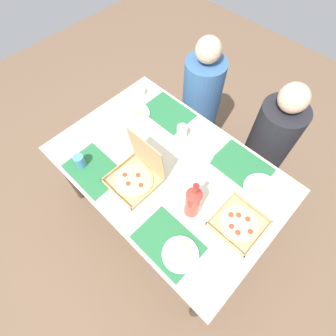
# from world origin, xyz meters

# --- Properties ---
(ground_plane) EXTENTS (6.00, 6.00, 0.00)m
(ground_plane) POSITION_xyz_m (0.00, 0.00, 0.00)
(ground_plane) COLOR brown
(dining_table) EXTENTS (1.49, 0.99, 0.76)m
(dining_table) POSITION_xyz_m (0.00, 0.00, 0.65)
(dining_table) COLOR #3F3328
(dining_table) RESTS_ON ground_plane
(placemat_near_left) EXTENTS (0.36, 0.26, 0.00)m
(placemat_near_left) POSITION_xyz_m (-0.33, -0.34, 0.76)
(placemat_near_left) COLOR #236638
(placemat_near_left) RESTS_ON dining_table
(placemat_near_right) EXTENTS (0.36, 0.26, 0.00)m
(placemat_near_right) POSITION_xyz_m (0.33, -0.34, 0.76)
(placemat_near_right) COLOR #236638
(placemat_near_right) RESTS_ON dining_table
(placemat_far_left) EXTENTS (0.36, 0.26, 0.00)m
(placemat_far_left) POSITION_xyz_m (-0.33, 0.34, 0.76)
(placemat_far_left) COLOR #236638
(placemat_far_left) RESTS_ON dining_table
(placemat_far_right) EXTENTS (0.36, 0.26, 0.00)m
(placemat_far_right) POSITION_xyz_m (0.33, 0.34, 0.76)
(placemat_far_right) COLOR #236638
(placemat_far_right) RESTS_ON dining_table
(pizza_box_edge_far) EXTENTS (0.28, 0.29, 0.32)m
(pizza_box_edge_far) POSITION_xyz_m (-0.09, -0.19, 0.81)
(pizza_box_edge_far) COLOR tan
(pizza_box_edge_far) RESTS_ON dining_table
(pizza_box_corner_right) EXTENTS (0.27, 0.27, 0.04)m
(pizza_box_corner_right) POSITION_xyz_m (0.55, 0.01, 0.77)
(pizza_box_corner_right) COLOR tan
(pizza_box_corner_right) RESTS_ON dining_table
(plate_near_left) EXTENTS (0.23, 0.23, 0.03)m
(plate_near_left) POSITION_xyz_m (-0.49, 0.16, 0.77)
(plate_near_left) COLOR white
(plate_near_left) RESTS_ON dining_table
(plate_near_right) EXTENTS (0.20, 0.20, 0.03)m
(plate_near_right) POSITION_xyz_m (0.43, -0.34, 0.77)
(plate_near_right) COLOR white
(plate_near_right) RESTS_ON dining_table
(plate_far_left) EXTENTS (0.22, 0.22, 0.03)m
(plate_far_left) POSITION_xyz_m (0.52, 0.28, 0.77)
(plate_far_left) COLOR white
(plate_far_left) RESTS_ON dining_table
(soda_bottle) EXTENTS (0.09, 0.09, 0.32)m
(soda_bottle) POSITION_xyz_m (0.30, -0.11, 0.89)
(soda_bottle) COLOR #B2382D
(soda_bottle) RESTS_ON dining_table
(cup_red) EXTENTS (0.07, 0.07, 0.09)m
(cup_red) POSITION_xyz_m (-0.42, -0.37, 0.80)
(cup_red) COLOR teal
(cup_red) RESTS_ON dining_table
(cup_clear_right) EXTENTS (0.07, 0.07, 0.10)m
(cup_clear_right) POSITION_xyz_m (-0.11, 0.25, 0.81)
(cup_clear_right) COLOR silver
(cup_clear_right) RESTS_ON dining_table
(condiment_bowl) EXTENTS (0.08, 0.08, 0.05)m
(condiment_bowl) POSITION_xyz_m (-0.62, 0.33, 0.78)
(condiment_bowl) COLOR white
(condiment_bowl) RESTS_ON dining_table
(knife_by_far_right) EXTENTS (0.07, 0.21, 0.00)m
(knife_by_far_right) POSITION_xyz_m (0.15, 0.28, 0.76)
(knife_by_far_right) COLOR #B7B7BC
(knife_by_far_right) RESTS_ON dining_table
(fork_by_near_right) EXTENTS (0.07, 0.19, 0.00)m
(fork_by_near_right) POSITION_xyz_m (-0.58, -0.08, 0.76)
(fork_by_near_right) COLOR #B7B7BC
(fork_by_near_right) RESTS_ON dining_table
(diner_left_seat) EXTENTS (0.32, 0.32, 1.16)m
(diner_left_seat) POSITION_xyz_m (-0.33, 0.75, 0.52)
(diner_left_seat) COLOR #33598C
(diner_left_seat) RESTS_ON ground_plane
(diner_right_seat) EXTENTS (0.32, 0.32, 1.16)m
(diner_right_seat) POSITION_xyz_m (0.33, 0.75, 0.52)
(diner_right_seat) COLOR black
(diner_right_seat) RESTS_ON ground_plane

